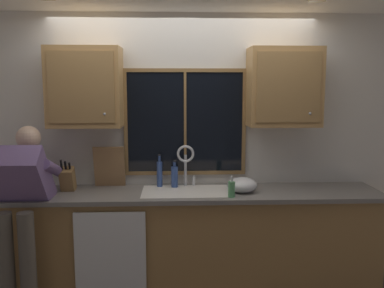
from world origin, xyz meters
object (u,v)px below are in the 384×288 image
at_px(person_standing, 21,199).
at_px(cutting_board, 109,167).
at_px(mixing_bowl, 242,185).
at_px(soap_dispenser, 232,189).
at_px(knife_block, 68,179).
at_px(bottle_green_glass, 160,173).
at_px(bottle_tall_clear, 175,176).

height_order(person_standing, cutting_board, person_standing).
distance_m(mixing_bowl, soap_dispenser, 0.22).
xyz_separation_m(knife_block, cutting_board, (0.36, 0.15, 0.08)).
bearing_deg(cutting_board, soap_dispenser, -21.07).
height_order(knife_block, soap_dispenser, knife_block).
bearing_deg(bottle_green_glass, mixing_bowl, -16.30).
relative_size(bottle_green_glass, bottle_tall_clear, 1.21).
height_order(cutting_board, bottle_green_glass, cutting_board).
bearing_deg(mixing_bowl, cutting_board, 169.03).
bearing_deg(bottle_tall_clear, person_standing, -160.03).
bearing_deg(knife_block, cutting_board, 23.00).
bearing_deg(bottle_tall_clear, mixing_bowl, -17.44).
relative_size(mixing_bowl, soap_dispenser, 1.42).
xyz_separation_m(soap_dispenser, bottle_tall_clear, (-0.49, 0.38, 0.03)).
height_order(cutting_board, soap_dispenser, cutting_board).
distance_m(person_standing, bottle_tall_clear, 1.35).
distance_m(mixing_bowl, bottle_green_glass, 0.79).
xyz_separation_m(person_standing, mixing_bowl, (1.88, 0.27, 0.03)).
bearing_deg(bottle_tall_clear, knife_block, -173.82).
xyz_separation_m(person_standing, knife_block, (0.30, 0.36, 0.08)).
bearing_deg(cutting_board, person_standing, -142.14).
bearing_deg(soap_dispenser, person_standing, -177.37).
distance_m(knife_block, bottle_tall_clear, 0.98).
xyz_separation_m(mixing_bowl, soap_dispenser, (-0.12, -0.19, 0.01)).
xyz_separation_m(bottle_green_glass, bottle_tall_clear, (0.14, -0.03, -0.02)).
relative_size(soap_dispenser, bottle_green_glass, 0.61).
xyz_separation_m(cutting_board, mixing_bowl, (1.23, -0.24, -0.13)).
height_order(mixing_bowl, soap_dispenser, soap_dispenser).
distance_m(cutting_board, bottle_tall_clear, 0.62).
bearing_deg(soap_dispenser, mixing_bowl, 56.99).
height_order(knife_block, mixing_bowl, knife_block).
bearing_deg(bottle_tall_clear, cutting_board, 175.74).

